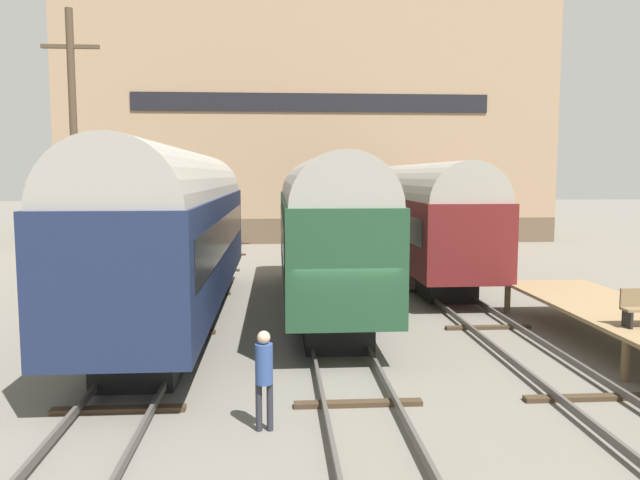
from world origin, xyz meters
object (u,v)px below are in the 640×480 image
train_car_green (323,223)px  train_car_navy (176,225)px  train_car_maroon (413,212)px  person_worker (264,370)px  utility_pole (75,161)px

train_car_green → train_car_navy: bearing=-156.5°
train_car_maroon → train_car_navy: size_ratio=1.10×
person_worker → utility_pole: (-6.22, 9.69, 3.96)m
train_car_green → person_worker: bearing=-99.9°
person_worker → train_car_navy: bearing=108.6°
train_car_green → train_car_navy: size_ratio=0.92×
train_car_maroon → utility_pole: bearing=-147.9°
train_car_maroon → train_car_green: train_car_green is taller
utility_pole → person_worker: bearing=-57.3°
train_car_maroon → person_worker: (-6.60, -17.73, -1.78)m
train_car_navy → person_worker: 9.25m
train_car_navy → person_worker: size_ratio=8.80×
train_car_green → utility_pole: bearing=-173.3°
train_car_maroon → train_car_navy: train_car_navy is taller
train_car_maroon → train_car_navy: bearing=-136.0°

